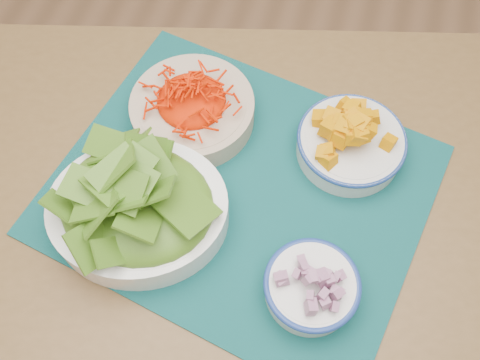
# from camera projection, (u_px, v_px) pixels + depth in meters

# --- Properties ---
(ground) EXTENTS (4.00, 4.00, 0.00)m
(ground) POSITION_uv_depth(u_px,v_px,m) (339.00, 254.00, 1.62)
(ground) COLOR #A1734E
(ground) RESTS_ON ground
(table) EXTENTS (1.40, 1.10, 0.75)m
(table) POSITION_uv_depth(u_px,v_px,m) (206.00, 243.00, 0.94)
(table) COLOR brown
(table) RESTS_ON ground
(placemat) EXTENTS (0.67, 0.59, 0.00)m
(placemat) POSITION_uv_depth(u_px,v_px,m) (240.00, 189.00, 0.88)
(placemat) COLOR #062F31
(placemat) RESTS_ON table
(carrot_bowl) EXTENTS (0.26, 0.26, 0.09)m
(carrot_bowl) POSITION_uv_depth(u_px,v_px,m) (192.00, 105.00, 0.91)
(carrot_bowl) COLOR #C3AE91
(carrot_bowl) RESTS_ON placemat
(squash_bowl) EXTENTS (0.20, 0.20, 0.09)m
(squash_bowl) POSITION_uv_depth(u_px,v_px,m) (352.00, 139.00, 0.88)
(squash_bowl) COLOR silver
(squash_bowl) RESTS_ON placemat
(lettuce_bowl) EXTENTS (0.33, 0.31, 0.14)m
(lettuce_bowl) POSITION_uv_depth(u_px,v_px,m) (136.00, 202.00, 0.80)
(lettuce_bowl) COLOR white
(lettuce_bowl) RESTS_ON placemat
(onion_bowl) EXTENTS (0.16, 0.16, 0.07)m
(onion_bowl) POSITION_uv_depth(u_px,v_px,m) (312.00, 285.00, 0.77)
(onion_bowl) COLOR white
(onion_bowl) RESTS_ON placemat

